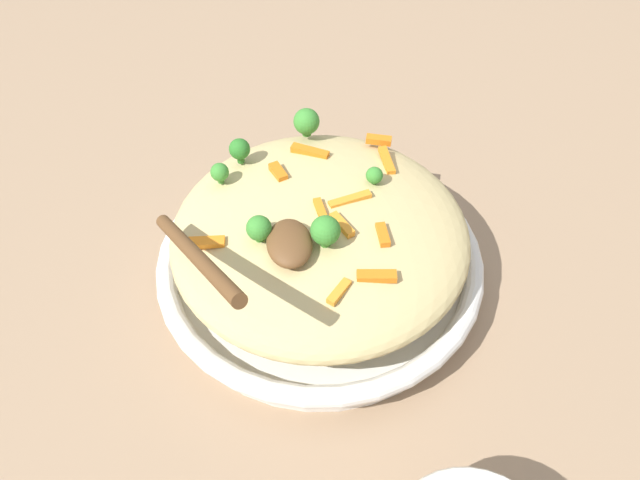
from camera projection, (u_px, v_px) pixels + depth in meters
The scene contains 21 objects.
ground_plane at pixel (320, 279), 0.64m from camera, with size 2.40×2.40×0.00m, color #9E7F60.
serving_bowl at pixel (320, 264), 0.63m from camera, with size 0.33×0.33×0.04m.
pasta_mound at pixel (320, 233), 0.59m from camera, with size 0.29×0.29×0.06m, color #D1BA7A.
carrot_piece_0 at pixel (377, 276), 0.52m from camera, with size 0.03×0.01×0.01m, color orange.
carrot_piece_1 at pixel (342, 225), 0.55m from camera, with size 0.03×0.01×0.01m, color orange.
carrot_piece_2 at pixel (383, 235), 0.55m from camera, with size 0.03×0.01×0.01m, color orange.
carrot_piece_3 at pixel (306, 152), 0.63m from camera, with size 0.04×0.01×0.01m, color orange.
carrot_piece_4 at pixel (350, 200), 0.58m from camera, with size 0.04×0.01×0.01m, color orange.
carrot_piece_5 at pixel (379, 140), 0.64m from camera, with size 0.03×0.01×0.01m, color orange.
carrot_piece_6 at pixel (339, 292), 0.51m from camera, with size 0.03×0.01×0.01m, color orange.
carrot_piece_7 at pixel (278, 172), 0.60m from camera, with size 0.02×0.01×0.01m, color orange.
carrot_piece_8 at pixel (322, 212), 0.56m from camera, with size 0.02×0.01×0.01m, color orange.
carrot_piece_9 at pixel (387, 160), 0.62m from camera, with size 0.04×0.01×0.01m, color orange.
carrot_piece_10 at pixel (206, 242), 0.55m from camera, with size 0.03×0.01×0.01m, color orange.
broccoli_floret_0 at pixel (302, 122), 0.64m from camera, with size 0.03×0.03×0.03m.
broccoli_floret_1 at pixel (220, 172), 0.60m from camera, with size 0.02×0.02×0.02m.
broccoli_floret_2 at pixel (259, 228), 0.54m from camera, with size 0.02×0.02×0.03m.
broccoli_floret_3 at pixel (374, 176), 0.59m from camera, with size 0.02×0.02×0.02m.
broccoli_floret_4 at pixel (324, 231), 0.53m from camera, with size 0.03×0.03×0.03m.
broccoli_floret_5 at pixel (240, 149), 0.61m from camera, with size 0.02×0.02×0.03m.
serving_spoon at pixel (255, 248), 0.51m from camera, with size 0.16×0.14×0.09m.
Camera 1 is at (0.40, -0.05, 0.51)m, focal length 34.70 mm.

